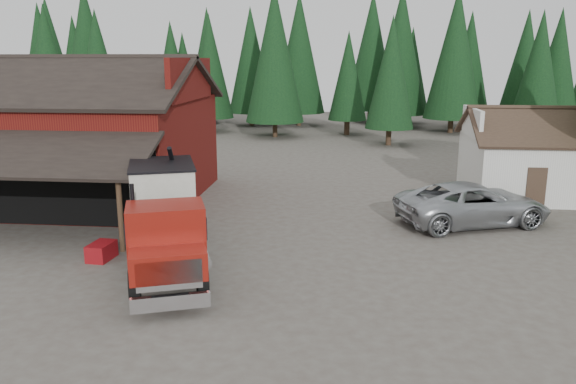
# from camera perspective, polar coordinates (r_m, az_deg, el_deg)

# --- Properties ---
(ground) EXTENTS (120.00, 120.00, 0.00)m
(ground) POSITION_cam_1_polar(r_m,az_deg,el_deg) (18.41, -2.44, -8.78)
(ground) COLOR #4B433B
(ground) RESTS_ON ground
(red_barn) EXTENTS (12.80, 13.63, 7.18)m
(red_barn) POSITION_cam_1_polar(r_m,az_deg,el_deg) (30.30, -20.70, 4.43)
(red_barn) COLOR #5F170F
(red_barn) RESTS_ON ground
(farmhouse) EXTENTS (8.60, 6.42, 4.65)m
(farmhouse) POSITION_cam_1_polar(r_m,az_deg,el_deg) (32.07, 24.95, 2.63)
(farmhouse) COLOR silver
(farmhouse) RESTS_ON ground
(conifer_backdrop) EXTENTS (76.00, 16.00, 16.00)m
(conifer_backdrop) POSITION_cam_1_polar(r_m,az_deg,el_deg) (59.33, 3.53, 6.58)
(conifer_backdrop) COLOR black
(conifer_backdrop) RESTS_ON ground
(near_pine_a) EXTENTS (4.40, 4.40, 11.40)m
(near_pine_a) POSITION_cam_1_polar(r_m,az_deg,el_deg) (51.15, -23.18, 11.67)
(near_pine_a) COLOR #382619
(near_pine_a) RESTS_ON ground
(near_pine_b) EXTENTS (3.96, 3.96, 10.40)m
(near_pine_b) POSITION_cam_1_polar(r_m,az_deg,el_deg) (47.00, 10.44, 11.84)
(near_pine_b) COLOR #382619
(near_pine_b) RESTS_ON ground
(near_pine_d) EXTENTS (5.28, 5.28, 13.40)m
(near_pine_d) POSITION_cam_1_polar(r_m,az_deg,el_deg) (51.29, -1.37, 13.83)
(near_pine_d) COLOR #382619
(near_pine_d) RESTS_ON ground
(feed_truck) EXTENTS (4.98, 8.80, 3.85)m
(feed_truck) POSITION_cam_1_polar(r_m,az_deg,el_deg) (19.40, -12.43, -2.31)
(feed_truck) COLOR black
(feed_truck) RESTS_ON ground
(silver_car) EXTENTS (7.16, 5.02, 1.81)m
(silver_car) POSITION_cam_1_polar(r_m,az_deg,el_deg) (25.25, 18.28, -1.15)
(silver_car) COLOR #A8ACB0
(silver_car) RESTS_ON ground
(equip_box) EXTENTS (0.80, 1.16, 0.60)m
(equip_box) POSITION_cam_1_polar(r_m,az_deg,el_deg) (21.05, -18.42, -5.73)
(equip_box) COLOR maroon
(equip_box) RESTS_ON ground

